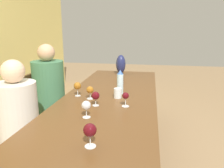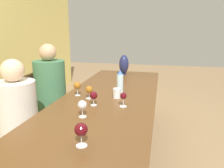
% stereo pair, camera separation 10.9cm
% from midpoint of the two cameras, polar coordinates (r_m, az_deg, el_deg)
% --- Properties ---
extents(ground_plane, '(14.00, 14.00, 0.00)m').
position_cam_midpoint_polar(ground_plane, '(2.57, -2.15, -20.22)').
color(ground_plane, '#937551').
extents(dining_table, '(2.96, 0.96, 0.76)m').
position_cam_midpoint_polar(dining_table, '(2.25, -2.31, -5.29)').
color(dining_table, brown).
rests_on(dining_table, ground_plane).
extents(water_bottle, '(0.07, 0.07, 0.26)m').
position_cam_midpoint_polar(water_bottle, '(2.36, 0.81, 0.49)').
color(water_bottle, silver).
rests_on(water_bottle, dining_table).
extents(water_tumbler, '(0.08, 0.08, 0.10)m').
position_cam_midpoint_polar(water_tumbler, '(2.23, 0.09, -2.38)').
color(water_tumbler, silver).
rests_on(water_tumbler, dining_table).
extents(vase, '(0.15, 0.15, 0.30)m').
position_cam_midpoint_polar(vase, '(3.37, 1.37, 5.15)').
color(vase, '#1E234C').
rests_on(vase, dining_table).
extents(wine_glass_0, '(0.07, 0.07, 0.13)m').
position_cam_midpoint_polar(wine_glass_0, '(1.97, 1.98, -3.25)').
color(wine_glass_0, silver).
rests_on(wine_glass_0, dining_table).
extents(wine_glass_1, '(0.08, 0.08, 0.15)m').
position_cam_midpoint_polar(wine_glass_1, '(2.31, -10.35, -0.55)').
color(wine_glass_1, silver).
rests_on(wine_glass_1, dining_table).
extents(wine_glass_2, '(0.07, 0.07, 0.13)m').
position_cam_midpoint_polar(wine_glass_2, '(2.00, -5.89, -3.15)').
color(wine_glass_2, silver).
rests_on(wine_glass_2, dining_table).
extents(wine_glass_3, '(0.07, 0.07, 0.14)m').
position_cam_midpoint_polar(wine_glass_3, '(1.75, -8.54, -5.66)').
color(wine_glass_3, silver).
rests_on(wine_glass_3, dining_table).
extents(wine_glass_4, '(0.08, 0.08, 0.15)m').
position_cam_midpoint_polar(wine_glass_4, '(1.33, -8.19, -11.98)').
color(wine_glass_4, silver).
rests_on(wine_glass_4, dining_table).
extents(wine_glass_5, '(0.07, 0.07, 0.13)m').
position_cam_midpoint_polar(wine_glass_5, '(2.20, -7.17, -1.62)').
color(wine_glass_5, silver).
rests_on(wine_glass_5, dining_table).
extents(chair_near, '(0.44, 0.44, 0.95)m').
position_cam_midpoint_polar(chair_near, '(2.30, -25.76, -11.38)').
color(chair_near, brown).
rests_on(chair_near, ground_plane).
extents(chair_far, '(0.44, 0.44, 0.95)m').
position_cam_midpoint_polar(chair_far, '(2.79, -18.23, -6.16)').
color(chair_far, brown).
rests_on(chair_far, ground_plane).
extents(person_near, '(0.36, 0.36, 1.20)m').
position_cam_midpoint_polar(person_near, '(2.20, -24.23, -8.74)').
color(person_near, '#2D2D38').
rests_on(person_near, ground_plane).
extents(person_far, '(0.36, 0.36, 1.29)m').
position_cam_midpoint_polar(person_far, '(2.70, -16.90, -2.84)').
color(person_far, '#2D2D38').
rests_on(person_far, ground_plane).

